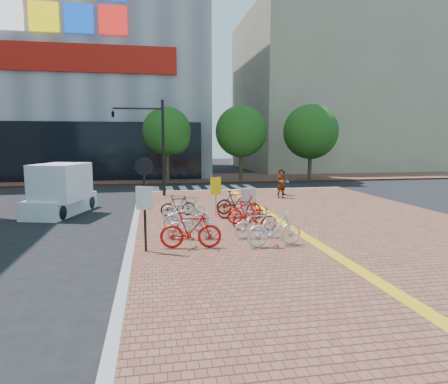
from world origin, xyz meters
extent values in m
plane|color=black|center=(0.00, 0.00, 0.00)|extent=(120.00, 120.00, 0.00)
cube|color=brown|center=(3.00, -5.00, 0.07)|extent=(14.00, 34.00, 0.15)
cube|color=gold|center=(2.00, -5.00, 0.16)|extent=(0.40, 34.00, 0.01)
cube|color=gray|center=(-4.00, -5.00, 0.08)|extent=(0.25, 34.00, 0.15)
cube|color=gray|center=(3.00, 12.00, 0.08)|extent=(14.00, 0.25, 0.15)
cube|color=brown|center=(0.00, 21.00, 0.07)|extent=(70.00, 8.00, 0.15)
cube|color=gray|center=(-16.00, 32.00, 14.00)|extent=(36.00, 24.00, 28.00)
cube|color=gray|center=(18.00, 32.00, 9.00)|extent=(20.00, 18.00, 18.00)
cube|color=silver|center=(-3.00, 14.00, 0.01)|extent=(0.50, 4.00, 0.01)
cube|color=silver|center=(-2.00, 14.00, 0.01)|extent=(0.50, 4.00, 0.01)
cube|color=silver|center=(-1.00, 14.00, 0.01)|extent=(0.50, 4.00, 0.01)
cube|color=silver|center=(0.00, 14.00, 0.01)|extent=(0.50, 4.00, 0.01)
cube|color=silver|center=(1.00, 14.00, 0.01)|extent=(0.50, 4.00, 0.01)
cube|color=silver|center=(2.00, 14.00, 0.01)|extent=(0.50, 4.00, 0.01)
cube|color=silver|center=(3.00, 14.00, 0.01)|extent=(0.50, 4.00, 0.01)
cube|color=silver|center=(4.00, 14.00, 0.01)|extent=(0.50, 4.00, 0.01)
cylinder|color=#38281E|center=(-2.00, 17.50, 1.45)|extent=(0.32, 0.32, 2.60)
sphere|color=#194714|center=(-2.00, 17.50, 4.20)|extent=(3.80, 3.80, 3.80)
sphere|color=#194714|center=(-1.40, 17.20, 3.60)|extent=(2.40, 2.40, 2.40)
cylinder|color=#38281E|center=(4.00, 17.50, 1.45)|extent=(0.32, 0.32, 2.60)
sphere|color=#194714|center=(4.00, 17.50, 4.20)|extent=(4.20, 4.20, 4.20)
sphere|color=#194714|center=(4.60, 17.20, 3.60)|extent=(2.40, 2.40, 2.40)
cylinder|color=#38281E|center=(10.00, 17.50, 1.45)|extent=(0.32, 0.32, 2.60)
sphere|color=#194714|center=(10.00, 17.50, 4.20)|extent=(4.60, 4.60, 4.60)
sphere|color=#194714|center=(10.60, 17.20, 3.60)|extent=(2.40, 2.40, 2.40)
imported|color=#B5110C|center=(-2.11, -2.33, 0.73)|extent=(1.98, 0.78, 1.16)
imported|color=silver|center=(-1.93, -1.20, 0.62)|extent=(1.83, 0.83, 0.93)
imported|color=#A1A1A6|center=(-2.05, -0.03, 0.66)|extent=(1.74, 0.70, 1.02)
imported|color=white|center=(-1.87, 0.92, 0.58)|extent=(1.66, 0.60, 0.87)
imported|color=silver|center=(-1.95, 2.21, 0.63)|extent=(1.87, 0.75, 0.97)
imported|color=black|center=(-2.15, 3.09, 0.62)|extent=(1.62, 0.68, 0.94)
imported|color=silver|center=(0.54, -2.59, 0.72)|extent=(1.94, 0.79, 1.13)
imported|color=silver|center=(0.25, -1.46, 0.63)|extent=(1.65, 0.61, 0.97)
imported|color=#A5100B|center=(0.49, -0.25, 0.58)|extent=(1.72, 0.80, 0.87)
imported|color=red|center=(0.48, 0.88, 0.63)|extent=(1.63, 0.63, 0.95)
imported|color=#A90C0C|center=(0.44, 2.17, 0.66)|extent=(1.95, 0.75, 1.01)
imported|color=black|center=(0.51, 3.14, 0.70)|extent=(1.84, 0.62, 1.09)
imported|color=gray|center=(4.18, 7.65, 0.99)|extent=(0.72, 0.61, 1.68)
imported|color=#4B525F|center=(4.67, 8.74, 0.90)|extent=(0.77, 0.62, 1.50)
cube|color=#B3B3B8|center=(1.05, 2.99, 0.75)|extent=(0.64, 0.53, 1.19)
cylinder|color=#B7B7BC|center=(-0.52, 2.55, 1.01)|extent=(0.08, 0.08, 1.72)
cube|color=yellow|center=(-0.52, 2.50, 1.53)|extent=(0.47, 0.18, 0.76)
cylinder|color=black|center=(-3.50, -2.45, 1.57)|extent=(0.09, 0.09, 2.83)
cylinder|color=black|center=(-3.50, -2.50, 2.75)|extent=(0.52, 0.17, 0.53)
cube|color=silver|center=(-3.50, -2.50, 1.80)|extent=(0.51, 0.17, 0.71)
cylinder|color=black|center=(-2.53, 9.84, 3.02)|extent=(0.17, 0.17, 5.73)
cylinder|color=black|center=(-3.97, 9.84, 5.36)|extent=(2.87, 0.11, 0.11)
imported|color=black|center=(-5.40, 9.84, 5.07)|extent=(0.25, 1.19, 0.48)
cube|color=white|center=(-7.60, 5.50, 0.42)|extent=(2.89, 4.55, 0.84)
cube|color=white|center=(-7.26, 6.67, 1.45)|extent=(2.21, 2.21, 1.22)
cube|color=white|center=(-7.81, 4.78, 1.60)|extent=(2.54, 3.05, 1.69)
cylinder|color=black|center=(-7.94, 7.17, 0.33)|extent=(0.38, 0.69, 0.66)
cylinder|color=black|center=(-8.78, 4.28, 0.33)|extent=(0.38, 0.69, 0.66)
cylinder|color=black|center=(-6.41, 6.72, 0.33)|extent=(0.38, 0.69, 0.66)
cylinder|color=black|center=(-7.25, 3.84, 0.33)|extent=(0.38, 0.69, 0.66)
camera|label=1|loc=(-3.29, -14.52, 3.53)|focal=32.00mm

